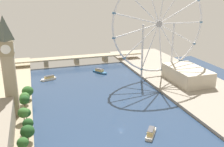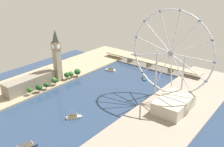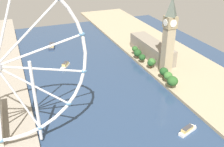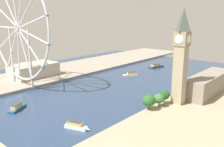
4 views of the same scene
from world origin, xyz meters
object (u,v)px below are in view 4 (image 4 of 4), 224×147
(tour_boat_1, at_px, (76,126))
(tour_boat_0, at_px, (17,107))
(clock_tower, at_px, (181,56))
(ferris_wheel, at_px, (18,29))
(tour_boat_3, at_px, (156,66))
(riverside_hall, at_px, (34,70))
(tour_boat_2, at_px, (130,74))
(parliament_block, at_px, (208,84))

(tour_boat_1, bearing_deg, tour_boat_0, 169.51)
(clock_tower, bearing_deg, ferris_wheel, 19.79)
(ferris_wheel, height_order, tour_boat_3, ferris_wheel)
(tour_boat_0, bearing_deg, clock_tower, -76.62)
(tour_boat_3, bearing_deg, clock_tower, -127.61)
(clock_tower, distance_m, tour_boat_3, 181.86)
(tour_boat_1, relative_size, tour_boat_3, 0.67)
(riverside_hall, xyz_separation_m, tour_boat_3, (-90.78, -170.44, -9.32))
(riverside_hall, relative_size, tour_boat_0, 2.53)
(tour_boat_2, bearing_deg, riverside_hall, -7.74)
(tour_boat_0, distance_m, tour_boat_1, 71.05)
(riverside_hall, bearing_deg, tour_boat_2, -134.49)
(tour_boat_0, xyz_separation_m, tour_boat_1, (-70.35, -9.89, 0.09))
(tour_boat_0, relative_size, tour_boat_2, 1.18)
(tour_boat_0, height_order, tour_boat_3, tour_boat_0)
(clock_tower, xyz_separation_m, parliament_block, (-9.46, -50.30, -35.43))
(ferris_wheel, bearing_deg, parliament_block, -148.29)
(tour_boat_0, height_order, tour_boat_1, tour_boat_0)
(clock_tower, xyz_separation_m, tour_boat_2, (104.11, -64.43, -46.11))
(ferris_wheel, height_order, tour_boat_1, ferris_wheel)
(clock_tower, xyz_separation_m, tour_boat_3, (106.93, -139.60, -46.39))
(ferris_wheel, xyz_separation_m, riverside_hall, (25.40, -31.15, -57.81))
(tour_boat_0, bearing_deg, ferris_wheel, 25.63)
(tour_boat_0, bearing_deg, riverside_hall, 19.73)
(clock_tower, distance_m, tour_boat_1, 111.92)
(riverside_hall, bearing_deg, tour_boat_1, 158.25)
(tour_boat_0, distance_m, tour_boat_3, 244.46)
(ferris_wheel, relative_size, riverside_hall, 2.14)
(tour_boat_1, relative_size, tour_boat_2, 1.07)
(tour_boat_2, bearing_deg, ferris_wheel, 8.41)
(parliament_block, distance_m, tour_boat_3, 147.11)
(parliament_block, height_order, tour_boat_0, parliament_block)
(clock_tower, distance_m, tour_boat_0, 157.04)
(parliament_block, bearing_deg, clock_tower, 79.35)
(clock_tower, relative_size, parliament_block, 1.04)
(tour_boat_2, bearing_deg, clock_tower, 94.99)
(tour_boat_1, bearing_deg, ferris_wheel, 147.81)
(tour_boat_1, bearing_deg, clock_tower, 50.24)
(tour_boat_1, bearing_deg, tour_boat_2, 94.35)
(ferris_wheel, height_order, tour_boat_0, ferris_wheel)
(clock_tower, bearing_deg, parliament_block, -100.65)
(parliament_block, relative_size, tour_boat_3, 2.63)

